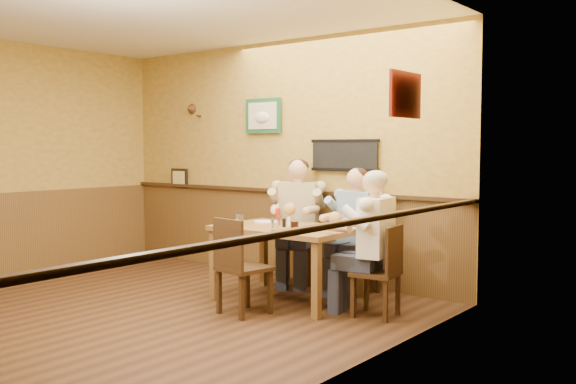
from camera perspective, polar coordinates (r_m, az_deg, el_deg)
name	(u,v)px	position (r m, az deg, el deg)	size (l,w,h in m)	color
room	(127,131)	(5.98, -14.10, 5.29)	(5.02, 5.03, 2.81)	black
dining_table	(287,236)	(6.42, -0.08, -3.90)	(1.40, 0.90, 0.75)	brown
chair_back_left	(299,244)	(7.28, 0.95, -4.67)	(0.41, 0.41, 0.88)	#3D2713
chair_back_right	(358,254)	(6.82, 6.21, -5.50)	(0.38, 0.38, 0.83)	#3D2713
chair_right_end	(376,271)	(5.92, 7.81, -6.96)	(0.39, 0.39, 0.84)	#3D2713
chair_near_side	(244,266)	(5.96, -3.89, -6.56)	(0.41, 0.41, 0.90)	#3D2713
diner_tan_shirt	(299,228)	(7.25, 0.95, -3.19)	(0.58, 0.58, 1.26)	#C4B386
diner_blue_polo	(358,237)	(6.80, 6.23, -4.02)	(0.55, 0.55, 1.19)	#7A99B7
diner_white_elder	(376,251)	(5.89, 7.83, -5.24)	(0.55, 0.55, 1.20)	white
water_glass_left	(240,220)	(6.48, -4.31, -2.48)	(0.08, 0.08, 0.12)	silver
water_glass_mid	(275,224)	(6.09, -1.18, -2.89)	(0.08, 0.08, 0.12)	white
cola_tumbler	(295,227)	(6.00, 0.59, -3.09)	(0.07, 0.07, 0.10)	black
hot_sauce_bottle	(278,216)	(6.50, -0.90, -2.11)	(0.05, 0.05, 0.20)	#B22713
salt_shaker	(289,221)	(6.48, 0.06, -2.62)	(0.03, 0.03, 0.08)	white
pepper_shaker	(284,223)	(6.34, -0.36, -2.76)	(0.03, 0.03, 0.09)	black
plate_far_left	(266,222)	(6.74, -1.97, -2.66)	(0.25, 0.25, 0.02)	white
plate_far_right	(349,228)	(6.24, 5.43, -3.22)	(0.21, 0.21, 0.01)	white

